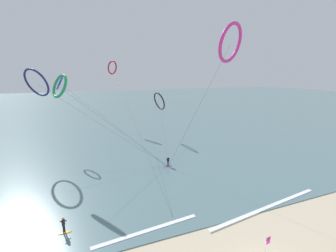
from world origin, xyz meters
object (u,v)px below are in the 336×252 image
object	(u,v)px
surfer_violet	(168,162)
surfer_amber	(64,226)
kite_navy	(37,83)
kite_charcoal	(159,101)
beach_flag	(266,248)
kite_crimson	(112,68)
kite_magenta	(230,43)
kite_cobalt	(60,83)
kite_emerald	(60,86)

from	to	relation	value
surfer_violet	surfer_amber	bearing A→B (deg)	-163.43
kite_navy	kite_charcoal	bearing A→B (deg)	-122.39
beach_flag	surfer_violet	bearing A→B (deg)	87.79
kite_crimson	beach_flag	bearing A→B (deg)	-26.97
kite_magenta	kite_charcoal	bearing A→B (deg)	-115.43
surfer_amber	kite_crimson	xyz separation A→B (m)	(13.41, 47.84, 16.18)
kite_cobalt	kite_magenta	world-z (taller)	kite_magenta
surfer_amber	kite_charcoal	world-z (taller)	kite_charcoal
surfer_violet	kite_crimson	size ratio (longest dim) A/B	0.03
kite_cobalt	kite_magenta	xyz separation A→B (m)	(21.55, -26.34, 5.73)
surfer_violet	kite_charcoal	world-z (taller)	kite_charcoal
surfer_amber	kite_magenta	xyz separation A→B (m)	(21.53, 4.12, 18.49)
kite_magenta	surfer_amber	bearing A→B (deg)	-15.03
kite_charcoal	kite_magenta	bearing A→B (deg)	170.33
kite_magenta	kite_cobalt	bearing A→B (deg)	-76.57
surfer_violet	kite_emerald	bearing A→B (deg)	143.27
kite_magenta	kite_navy	xyz separation A→B (m)	(-25.26, 21.72, -5.51)
beach_flag	surfer_amber	bearing A→B (deg)	144.52
kite_cobalt	surfer_violet	bearing A→B (deg)	38.18
kite_crimson	surfer_amber	bearing A→B (deg)	-44.29
kite_charcoal	kite_crimson	distance (m)	20.58
surfer_violet	kite_charcoal	distance (m)	20.97
kite_emerald	beach_flag	xyz separation A→B (m)	(14.81, -27.41, -11.66)
kite_cobalt	kite_charcoal	size ratio (longest dim) A/B	0.96
kite_cobalt	kite_magenta	size ratio (longest dim) A/B	0.92
surfer_violet	kite_magenta	size ratio (longest dim) A/B	0.08
surfer_violet	surfer_amber	distance (m)	20.02
surfer_amber	kite_emerald	bearing A→B (deg)	-161.41
surfer_violet	kite_charcoal	bearing A→B (deg)	53.59
kite_charcoal	beach_flag	distance (m)	42.47
surfer_violet	kite_magenta	world-z (taller)	kite_magenta
kite_magenta	kite_navy	world-z (taller)	kite_magenta
kite_cobalt	kite_navy	xyz separation A→B (m)	(-3.71, -4.62, 0.22)
beach_flag	kite_navy	bearing A→B (deg)	117.24
kite_cobalt	beach_flag	distance (m)	45.45
kite_emerald	kite_charcoal	xyz separation A→B (m)	(21.02, 14.02, -4.68)
kite_emerald	surfer_violet	bearing A→B (deg)	48.33
kite_magenta	kite_crimson	bearing A→B (deg)	-105.34
kite_crimson	beach_flag	distance (m)	60.54
surfer_violet	kite_charcoal	xyz separation A→B (m)	(5.33, 18.61, 8.06)
kite_charcoal	beach_flag	size ratio (longest dim) A/B	7.30
surfer_amber	kite_cobalt	distance (m)	33.02
kite_navy	kite_crimson	distance (m)	28.07
surfer_violet	kite_emerald	size ratio (longest dim) A/B	0.10
surfer_amber	beach_flag	distance (m)	18.59
surfer_amber	beach_flag	xyz separation A→B (m)	(15.11, -10.77, 1.09)
kite_charcoal	kite_navy	world-z (taller)	kite_navy
kite_crimson	kite_navy	bearing A→B (deg)	-66.57
kite_navy	surfer_violet	bearing A→B (deg)	-168.21
kite_emerald	beach_flag	bearing A→B (deg)	3.02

